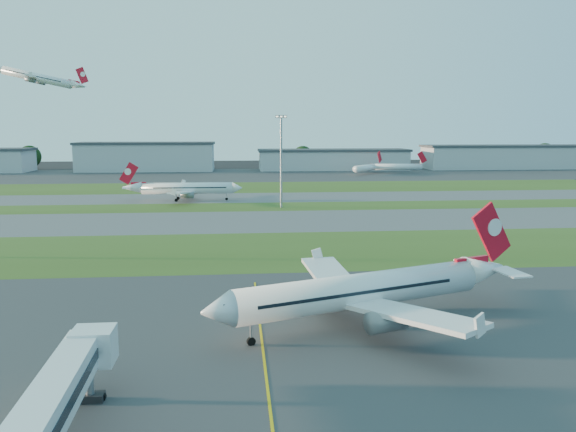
{
  "coord_description": "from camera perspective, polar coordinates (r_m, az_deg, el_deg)",
  "views": [
    {
      "loc": [
        2.66,
        -48.62,
        21.97
      ],
      "look_at": [
        11.4,
        47.48,
        7.0
      ],
      "focal_mm": 35.0,
      "sensor_mm": 36.0,
      "label": 1
    }
  ],
  "objects": [
    {
      "name": "hangar_west",
      "position": [
        307.67,
        -14.18,
        5.88
      ],
      "size": [
        71.4,
        23.0,
        15.2
      ],
      "color": "#9C9EA3",
      "rests_on": "ground"
    },
    {
      "name": "apron_near",
      "position": [
        53.42,
        -7.88,
        -15.55
      ],
      "size": [
        300.0,
        70.0,
        0.01
      ],
      "primitive_type": "cube",
      "color": "#333335",
      "rests_on": "ground"
    },
    {
      "name": "grass_strip_c",
      "position": [
        214.76,
        -5.89,
        2.9
      ],
      "size": [
        300.0,
        40.0,
        0.01
      ],
      "primitive_type": "cube",
      "color": "#374E1A",
      "rests_on": "ground"
    },
    {
      "name": "mini_jet_far",
      "position": [
        288.0,
        10.98,
        4.94
      ],
      "size": [
        28.63,
        4.22,
        9.48
      ],
      "rotation": [
        0.0,
        0.0,
        -0.04
      ],
      "color": "white",
      "rests_on": "ground"
    },
    {
      "name": "yellow_line",
      "position": [
        53.4,
        -2.31,
        -15.48
      ],
      "size": [
        0.25,
        60.0,
        0.02
      ],
      "primitive_type": "cube",
      "color": "gold",
      "rests_on": "ground"
    },
    {
      "name": "airliner_parked",
      "position": [
        63.63,
        7.61,
        -7.57
      ],
      "size": [
        35.85,
        30.32,
        11.68
      ],
      "rotation": [
        0.0,
        0.0,
        0.35
      ],
      "color": "white",
      "rests_on": "ground"
    },
    {
      "name": "apron_far",
      "position": [
        274.51,
        -5.75,
        4.19
      ],
      "size": [
        400.0,
        80.0,
        0.01
      ],
      "primitive_type": "cube",
      "color": "#333335",
      "rests_on": "ground"
    },
    {
      "name": "airliner_taxiing",
      "position": [
        176.37,
        -10.29,
        2.76
      ],
      "size": [
        34.43,
        29.25,
        10.75
      ],
      "rotation": [
        0.0,
        0.0,
        3.14
      ],
      "color": "white",
      "rests_on": "ground"
    },
    {
      "name": "taxiway_b",
      "position": [
        181.97,
        -6.0,
        1.84
      ],
      "size": [
        300.0,
        26.0,
        0.01
      ],
      "primitive_type": "cube",
      "color": "#515154",
      "rests_on": "ground"
    },
    {
      "name": "mini_jet_near",
      "position": [
        279.75,
        8.14,
        4.9
      ],
      "size": [
        19.6,
        23.12,
        9.48
      ],
      "rotation": [
        0.0,
        0.0,
        0.88
      ],
      "color": "white",
      "rests_on": "ground"
    },
    {
      "name": "ground",
      "position": [
        53.42,
        -7.88,
        -15.56
      ],
      "size": [
        700.0,
        700.0,
        0.0
      ],
      "primitive_type": "plane",
      "color": "black",
      "rests_on": "ground"
    },
    {
      "name": "airliner_departing",
      "position": [
        262.87,
        -24.05,
        12.71
      ],
      "size": [
        34.92,
        29.63,
        10.9
      ],
      "rotation": [
        0.0,
        0.0,
        -0.02
      ],
      "color": "white"
    },
    {
      "name": "hangar_far_east",
      "position": [
        340.04,
        21.53,
        5.62
      ],
      "size": [
        96.9,
        23.0,
        13.2
      ],
      "color": "#9C9EA3",
      "rests_on": "ground"
    },
    {
      "name": "light_mast_centre",
      "position": [
        157.27,
        -0.7,
        6.21
      ],
      "size": [
        3.2,
        0.7,
        25.8
      ],
      "color": "gray",
      "rests_on": "ground"
    },
    {
      "name": "tree_east",
      "position": [
        335.39,
        14.46,
        5.84
      ],
      "size": [
        10.45,
        10.45,
        11.4
      ],
      "color": "black",
      "rests_on": "ground"
    },
    {
      "name": "tree_west",
      "position": [
        338.28,
        -24.77,
        5.5
      ],
      "size": [
        12.1,
        12.1,
        13.2
      ],
      "color": "black",
      "rests_on": "ground"
    },
    {
      "name": "hangar_east",
      "position": [
        308.53,
        4.6,
        5.76
      ],
      "size": [
        81.6,
        23.0,
        11.2
      ],
      "color": "#9C9EA3",
      "rests_on": "ground"
    },
    {
      "name": "grass_strip_b",
      "position": [
        160.15,
        -6.1,
        0.89
      ],
      "size": [
        300.0,
        18.0,
        0.01
      ],
      "primitive_type": "cube",
      "color": "#374E1A",
      "rests_on": "ground"
    },
    {
      "name": "jet_bridge",
      "position": [
        39.91,
        -24.12,
        -18.75
      ],
      "size": [
        4.2,
        26.9,
        6.2
      ],
      "color": "silver",
      "rests_on": "ground"
    },
    {
      "name": "tree_mid_west",
      "position": [
        315.85,
        -9.35,
        5.78
      ],
      "size": [
        9.9,
        9.9,
        10.8
      ],
      "color": "black",
      "rests_on": "ground"
    },
    {
      "name": "tree_far_east",
      "position": [
        368.26,
        24.62,
        5.77
      ],
      "size": [
        12.65,
        12.65,
        13.8
      ],
      "color": "black",
      "rests_on": "ground"
    },
    {
      "name": "grass_strip_a",
      "position": [
        103.02,
        -6.57,
        -3.55
      ],
      "size": [
        300.0,
        34.0,
        0.01
      ],
      "primitive_type": "cube",
      "color": "#374E1A",
      "rests_on": "ground"
    },
    {
      "name": "tree_mid_east",
      "position": [
        320.16,
        1.51,
        6.1
      ],
      "size": [
        11.55,
        11.55,
        12.6
      ],
      "color": "black",
      "rests_on": "ground"
    },
    {
      "name": "taxiway_a",
      "position": [
        135.44,
        -6.25,
        -0.57
      ],
      "size": [
        300.0,
        32.0,
        0.01
      ],
      "primitive_type": "cube",
      "color": "#515154",
      "rests_on": "ground"
    }
  ]
}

